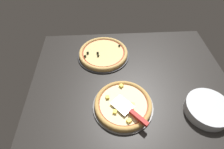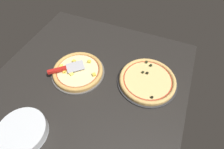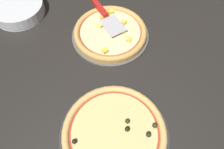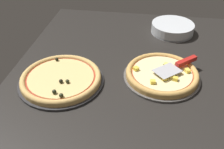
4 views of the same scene
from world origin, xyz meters
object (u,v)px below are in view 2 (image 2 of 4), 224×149
pizza_back (148,80)px  plate_stack (23,131)px  serving_spatula (62,69)px  pizza_front (78,71)px

pizza_back → plate_stack: plate_stack is taller
serving_spatula → plate_stack: serving_spatula is taller
serving_spatula → plate_stack: (40.47, 1.99, -2.54)cm
serving_spatula → plate_stack: 40.60cm
pizza_back → serving_spatula: bearing=-74.4°
serving_spatula → pizza_front: bearing=119.6°
plate_stack → pizza_back: bearing=138.3°
pizza_front → plate_stack: size_ratio=1.33×
pizza_front → pizza_back: pizza_back is taller
serving_spatula → plate_stack: bearing=2.8°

